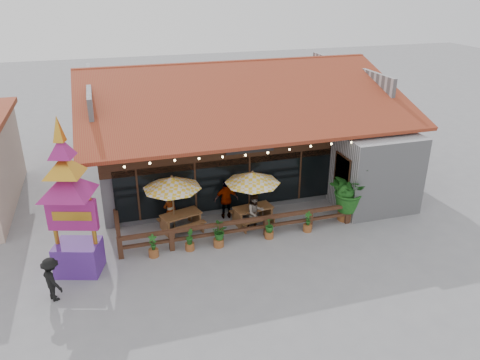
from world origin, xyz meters
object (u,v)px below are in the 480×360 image
object	(u,v)px
thai_sign_tower	(68,188)
picnic_table_right	(253,212)
umbrella_left	(172,183)
picnic_table_left	(181,219)
tropical_plant	(348,190)
pedestrian	(52,279)
umbrella_right	(252,178)

from	to	relation	value
thai_sign_tower	picnic_table_right	bearing A→B (deg)	12.40
umbrella_left	picnic_table_right	xyz separation A→B (m)	(3.44, -0.30, -1.73)
picnic_table_left	thai_sign_tower	xyz separation A→B (m)	(-4.15, -1.92, 2.85)
thai_sign_tower	umbrella_left	bearing A→B (deg)	26.35
thai_sign_tower	picnic_table_left	bearing A→B (deg)	24.80
tropical_plant	pedestrian	xyz separation A→B (m)	(-12.19, -2.25, -0.65)
umbrella_left	picnic_table_right	size ratio (longest dim) A/B	1.67
picnic_table_right	tropical_plant	size ratio (longest dim) A/B	0.74
umbrella_left	picnic_table_left	size ratio (longest dim) A/B	1.55
tropical_plant	pedestrian	distance (m)	12.42
umbrella_left	umbrella_right	distance (m)	3.39
picnic_table_left	pedestrian	size ratio (longest dim) A/B	1.26
umbrella_right	tropical_plant	distance (m)	4.30
picnic_table_left	pedestrian	distance (m)	6.02
picnic_table_left	pedestrian	bearing A→B (deg)	-145.55
picnic_table_left	pedestrian	xyz separation A→B (m)	(-4.96, -3.40, 0.25)
picnic_table_left	tropical_plant	size ratio (longest dim) A/B	0.79
picnic_table_left	picnic_table_right	size ratio (longest dim) A/B	1.08
picnic_table_left	thai_sign_tower	world-z (taller)	thai_sign_tower
umbrella_left	tropical_plant	distance (m)	7.66
thai_sign_tower	pedestrian	distance (m)	3.10
umbrella_left	umbrella_right	bearing A→B (deg)	-5.88
umbrella_left	picnic_table_left	xyz separation A→B (m)	(0.30, 0.01, -1.74)
umbrella_right	picnic_table_left	size ratio (longest dim) A/B	1.51
picnic_table_right	pedestrian	bearing A→B (deg)	-159.13
picnic_table_right	tropical_plant	distance (m)	4.27
picnic_table_right	pedestrian	world-z (taller)	pedestrian
umbrella_right	thai_sign_tower	distance (m)	7.48
umbrella_right	picnic_table_left	bearing A→B (deg)	173.39
tropical_plant	pedestrian	bearing A→B (deg)	-169.56
umbrella_left	umbrella_right	world-z (taller)	umbrella_left
umbrella_left	tropical_plant	size ratio (longest dim) A/B	1.23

